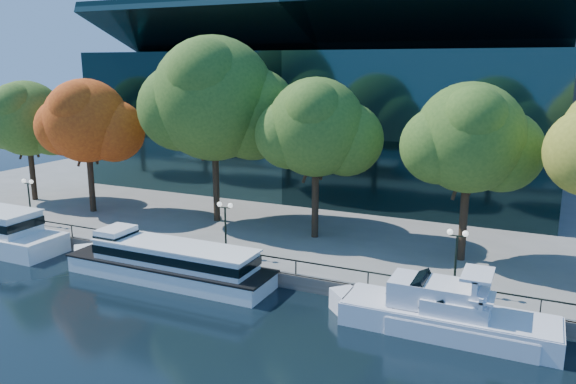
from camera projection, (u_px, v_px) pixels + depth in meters
The scene contains 15 objects.
ground at pixel (207, 293), 36.98m from camera, with size 160.00×160.00×0.00m, color black.
promenade at pixel (368, 182), 69.06m from camera, with size 90.00×67.08×1.00m.
railing at pixel (231, 251), 39.43m from camera, with size 88.20×0.08×0.99m.
convention_building at pixel (325, 119), 64.85m from camera, with size 50.00×24.57×21.43m.
tour_boat at pixel (164, 260), 39.24m from camera, with size 16.84×3.76×3.19m.
cruiser_near at pixel (438, 311), 31.53m from camera, with size 13.10×3.37×3.80m.
cruiser_far at pixel (455, 322), 30.73m from camera, with size 8.93×2.48×2.92m.
tree_0 at pixel (28, 120), 56.36m from camera, with size 9.43×7.73×12.18m.
tree_1 at pixel (87, 123), 51.69m from camera, with size 9.64×7.90×12.49m.
tree_2 at pixel (215, 101), 47.97m from camera, with size 13.33×10.93×16.18m.
tree_3 at pixel (318, 130), 43.65m from camera, with size 9.70×7.95×12.81m.
tree_4 at pixel (471, 140), 38.39m from camera, with size 9.53×7.82×12.63m.
lamp_0 at pixel (29, 191), 48.67m from camera, with size 1.26×0.36×4.03m.
lamp_1 at pixel (225, 217), 40.56m from camera, with size 1.26×0.36×4.03m.
lamp_2 at pixel (457, 246), 33.90m from camera, with size 1.26×0.36×4.03m.
Camera 1 is at (19.38, -29.12, 14.76)m, focal length 35.00 mm.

